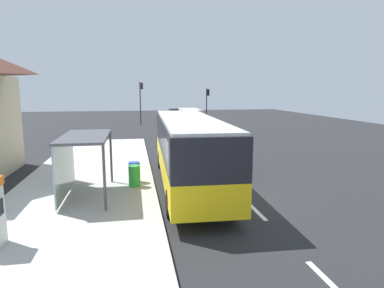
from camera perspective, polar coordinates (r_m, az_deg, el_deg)
The scene contains 18 objects.
ground_plane at distance 27.02m, azimuth -1.09°, elevation -0.23°, with size 56.00×92.00×0.04m, color #262628.
sidewalk_platform at distance 15.13m, azimuth -18.28°, elevation -8.01°, with size 6.20×30.00×0.18m, color beige.
lane_stripe_seg_0 at distance 8.92m, azimuth 23.12°, elevation -21.60°, with size 0.16×2.20×0.01m, color silver.
lane_stripe_seg_1 at distance 12.95m, azimuth 10.78°, elevation -11.05°, with size 0.16×2.20×0.01m, color silver.
lane_stripe_seg_2 at distance 17.48m, azimuth 4.93°, elevation -5.51°, with size 0.16×2.20×0.01m, color silver.
lane_stripe_seg_3 at distance 22.22m, azimuth 1.59°, elevation -2.26°, with size 0.16×2.20×0.01m, color silver.
lane_stripe_seg_4 at distance 27.05m, azimuth -0.56°, elevation -0.16°, with size 0.16×2.20×0.01m, color silver.
lane_stripe_seg_5 at distance 31.94m, azimuth -2.06°, elevation 1.31°, with size 0.16×2.20×0.01m, color silver.
lane_stripe_seg_6 at distance 36.85m, azimuth -3.16°, elevation 2.38°, with size 0.16×2.20×0.01m, color silver.
lane_stripe_seg_7 at distance 41.78m, azimuth -4.00°, elevation 3.20°, with size 0.16×2.20×0.01m, color silver.
bus at distance 15.26m, azimuth -0.66°, elevation -0.60°, with size 2.92×11.09×3.21m.
white_van at distance 37.71m, azimuth -0.36°, elevation 4.60°, with size 2.11×5.24×2.30m.
sedan_near at distance 52.37m, azimuth -3.02°, elevation 5.32°, with size 1.96×4.46×1.52m.
recycling_bin_green at distance 15.14m, azimuth -9.91°, elevation -5.43°, with size 0.52×0.52×0.95m, color green.
recycling_bin_blue at distance 15.82m, azimuth -9.92°, elevation -4.79°, with size 0.52×0.52×0.95m, color blue.
traffic_light_near_side at distance 43.79m, azimuth 2.67°, elevation 7.53°, with size 0.49×0.28×4.61m.
traffic_light_far_side at distance 43.50m, azimuth -8.81°, elevation 8.09°, with size 0.49×0.28×5.44m.
bus_shelter at distance 14.01m, azimuth -19.13°, elevation -0.97°, with size 1.80×4.00×2.50m.
Camera 1 is at (-4.19, -12.31, 4.49)m, focal length 30.89 mm.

